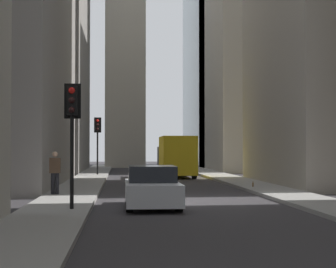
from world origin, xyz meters
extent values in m
plane|color=#302D30|center=(0.00, 0.00, 0.00)|extent=(135.00, 135.00, 0.00)
cube|color=gray|center=(0.00, 4.50, 0.07)|extent=(90.00, 2.20, 0.14)
cube|color=gray|center=(0.00, -4.50, 0.07)|extent=(90.00, 2.20, 0.14)
cube|color=#A8A091|center=(29.87, -10.60, 11.65)|extent=(14.06, 10.00, 23.30)
cube|color=gray|center=(28.27, 10.60, 11.65)|extent=(15.09, 10.00, 23.29)
cube|color=beige|center=(39.90, 2.03, 9.48)|extent=(4.26, 4.26, 18.95)
cube|color=yellow|center=(17.15, -1.40, 1.54)|extent=(4.60, 2.25, 2.60)
cube|color=#38383D|center=(20.35, -1.40, 1.19)|extent=(1.90, 2.25, 1.90)
cube|color=black|center=(20.35, -1.40, 1.79)|extent=(1.92, 2.09, 0.64)
cylinder|color=black|center=(20.35, -2.38, 0.44)|extent=(0.88, 0.28, 0.88)
cylinder|color=black|center=(20.35, -0.41, 0.44)|extent=(0.88, 0.28, 0.88)
cylinder|color=black|center=(15.75, -2.38, 0.44)|extent=(0.88, 0.28, 0.88)
cylinder|color=black|center=(15.75, -0.41, 0.44)|extent=(0.88, 0.28, 0.88)
cube|color=#B7BABF|center=(-2.52, 1.40, 0.53)|extent=(4.30, 1.78, 0.70)
cube|color=black|center=(-2.32, 1.40, 1.15)|extent=(2.10, 1.58, 0.54)
cylinder|color=black|center=(-3.87, 0.62, 0.32)|extent=(0.64, 0.22, 0.64)
cylinder|color=black|center=(-3.87, 2.18, 0.32)|extent=(0.64, 0.22, 0.64)
cylinder|color=black|center=(-1.17, 0.62, 0.32)|extent=(0.64, 0.22, 0.64)
cylinder|color=black|center=(-1.17, 2.18, 0.32)|extent=(0.64, 0.22, 0.64)
cylinder|color=black|center=(-4.01, 3.97, 1.59)|extent=(0.12, 0.12, 2.90)
cube|color=black|center=(-4.01, 3.97, 3.49)|extent=(0.28, 0.32, 0.90)
cube|color=black|center=(-3.85, 3.97, 3.49)|extent=(0.03, 0.52, 1.10)
sphere|color=red|center=(-4.17, 3.97, 3.79)|extent=(0.20, 0.20, 0.20)
sphere|color=black|center=(-4.17, 3.97, 3.49)|extent=(0.20, 0.20, 0.20)
sphere|color=black|center=(-4.17, 3.97, 3.19)|extent=(0.20, 0.20, 0.20)
cylinder|color=black|center=(19.82, 4.16, 1.71)|extent=(0.12, 0.12, 3.14)
cube|color=black|center=(19.82, 4.16, 3.73)|extent=(0.28, 0.32, 0.90)
cube|color=black|center=(19.98, 4.16, 3.73)|extent=(0.03, 0.52, 1.10)
sphere|color=red|center=(19.66, 4.16, 4.03)|extent=(0.20, 0.20, 0.20)
sphere|color=black|center=(19.66, 4.16, 3.73)|extent=(0.20, 0.20, 0.20)
sphere|color=black|center=(19.66, 4.16, 3.43)|extent=(0.20, 0.20, 0.20)
cylinder|color=black|center=(1.85, 5.07, 0.57)|extent=(0.16, 0.16, 0.86)
cylinder|color=black|center=(1.85, 5.24, 0.57)|extent=(0.16, 0.16, 0.86)
cube|color=#4C3828|center=(1.85, 5.15, 1.31)|extent=(0.26, 0.44, 0.63)
sphere|color=tan|center=(1.85, 5.15, 1.78)|extent=(0.22, 0.22, 0.22)
cylinder|color=brown|center=(5.71, -4.00, 0.24)|extent=(0.07, 0.07, 0.20)
cylinder|color=brown|center=(5.71, -4.00, 0.38)|extent=(0.03, 0.03, 0.07)
camera|label=1|loc=(-21.93, 2.45, 2.00)|focal=61.24mm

